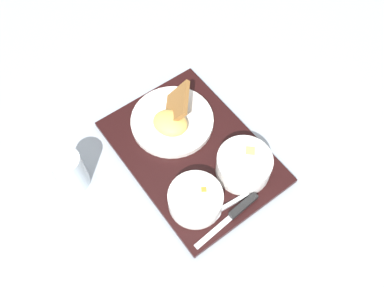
% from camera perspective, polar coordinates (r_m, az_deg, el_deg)
% --- Properties ---
extents(ground_plane, '(4.00, 4.00, 0.00)m').
position_cam_1_polar(ground_plane, '(1.02, 0.00, -1.25)').
color(ground_plane, '#99A3AD').
extents(serving_tray, '(0.46, 0.35, 0.01)m').
position_cam_1_polar(serving_tray, '(1.02, 0.00, -1.05)').
color(serving_tray, black).
rests_on(serving_tray, ground_plane).
extents(bowl_salad, '(0.13, 0.13, 0.05)m').
position_cam_1_polar(bowl_salad, '(0.92, 0.51, -7.74)').
color(bowl_salad, white).
rests_on(bowl_salad, serving_tray).
extents(bowl_soup, '(0.13, 0.13, 0.06)m').
position_cam_1_polar(bowl_soup, '(0.96, 7.30, -2.86)').
color(bowl_soup, white).
rests_on(bowl_soup, serving_tray).
extents(plate_main, '(0.21, 0.21, 0.09)m').
position_cam_1_polar(plate_main, '(1.04, -2.77, 3.46)').
color(plate_main, white).
rests_on(plate_main, serving_tray).
extents(knife, '(0.02, 0.19, 0.02)m').
position_cam_1_polar(knife, '(0.94, 6.56, -9.17)').
color(knife, silver).
rests_on(knife, serving_tray).
extents(spoon, '(0.05, 0.16, 0.01)m').
position_cam_1_polar(spoon, '(0.94, 3.83, -9.27)').
color(spoon, silver).
rests_on(spoon, serving_tray).
extents(glass_water, '(0.07, 0.07, 0.11)m').
position_cam_1_polar(glass_water, '(0.98, -16.56, -3.80)').
color(glass_water, silver).
rests_on(glass_water, ground_plane).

